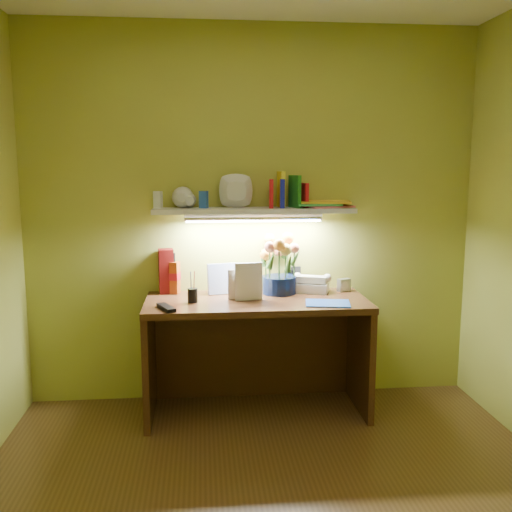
{
  "coord_description": "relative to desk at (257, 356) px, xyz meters",
  "views": [
    {
      "loc": [
        -0.34,
        -2.29,
        1.59
      ],
      "look_at": [
        0.01,
        1.35,
        1.0
      ],
      "focal_mm": 40.0,
      "sensor_mm": 36.0,
      "label": 1
    }
  ],
  "objects": [
    {
      "name": "desk_book_b",
      "position": [
        -0.14,
        -0.03,
        0.5
      ],
      "size": [
        0.18,
        0.04,
        0.24
      ],
      "primitive_type": "imported",
      "rotation": [
        0.0,
        0.0,
        0.12
      ],
      "color": "silver",
      "rests_on": "desk"
    },
    {
      "name": "wall_shelf",
      "position": [
        0.0,
        0.18,
        0.96
      ],
      "size": [
        1.31,
        0.31,
        0.26
      ],
      "color": "silver",
      "rests_on": "ground"
    },
    {
      "name": "desk",
      "position": [
        0.0,
        0.0,
        0.0
      ],
      "size": [
        1.4,
        0.6,
        0.75
      ],
      "primitive_type": "cube",
      "color": "#361F0E",
      "rests_on": "ground"
    },
    {
      "name": "tv_remote",
      "position": [
        -0.55,
        -0.2,
        0.39
      ],
      "size": [
        0.13,
        0.19,
        0.02
      ],
      "primitive_type": "cube",
      "rotation": [
        0.0,
        0.0,
        0.43
      ],
      "color": "black",
      "rests_on": "desk"
    },
    {
      "name": "whisky_box",
      "position": [
        -0.58,
        0.24,
        0.52
      ],
      "size": [
        0.11,
        0.11,
        0.29
      ],
      "primitive_type": "cube",
      "rotation": [
        0.0,
        0.0,
        0.13
      ],
      "color": "#520907",
      "rests_on": "desk"
    },
    {
      "name": "telephone",
      "position": [
        0.39,
        0.18,
        0.44
      ],
      "size": [
        0.25,
        0.22,
        0.13
      ],
      "primitive_type": null,
      "rotation": [
        0.0,
        0.0,
        -0.35
      ],
      "color": "silver",
      "rests_on": "desk"
    },
    {
      "name": "art_card",
      "position": [
        -0.21,
        0.19,
        0.48
      ],
      "size": [
        0.21,
        0.09,
        0.2
      ],
      "primitive_type": null,
      "rotation": [
        0.0,
        0.0,
        0.23
      ],
      "color": "white",
      "rests_on": "desk"
    },
    {
      "name": "whisky_bottle",
      "position": [
        -0.53,
        0.23,
        0.51
      ],
      "size": [
        0.09,
        0.09,
        0.27
      ],
      "primitive_type": null,
      "rotation": [
        0.0,
        0.0,
        -0.28
      ],
      "color": "#A03C11",
      "rests_on": "desk"
    },
    {
      "name": "desk_book_a",
      "position": [
        -0.18,
        0.01,
        0.47
      ],
      "size": [
        0.14,
        0.02,
        0.19
      ],
      "primitive_type": "imported",
      "rotation": [
        0.0,
        0.0,
        -0.03
      ],
      "color": "beige",
      "rests_on": "desk"
    },
    {
      "name": "pen_cup",
      "position": [
        -0.4,
        -0.04,
        0.45
      ],
      "size": [
        0.08,
        0.08,
        0.15
      ],
      "primitive_type": "cylinder",
      "rotation": [
        0.0,
        0.0,
        0.32
      ],
      "color": "black",
      "rests_on": "desk"
    },
    {
      "name": "flower_bouquet",
      "position": [
        0.16,
        0.16,
        0.57
      ],
      "size": [
        0.32,
        0.32,
        0.4
      ],
      "primitive_type": null,
      "rotation": [
        0.0,
        0.0,
        0.33
      ],
      "color": "#091433",
      "rests_on": "desk"
    },
    {
      "name": "blue_folder",
      "position": [
        0.42,
        -0.16,
        0.38
      ],
      "size": [
        0.3,
        0.24,
        0.01
      ],
      "primitive_type": "cube",
      "rotation": [
        0.0,
        0.0,
        -0.18
      ],
      "color": "blue",
      "rests_on": "desk"
    },
    {
      "name": "desk_clock",
      "position": [
        0.61,
        0.18,
        0.42
      ],
      "size": [
        0.1,
        0.07,
        0.09
      ],
      "primitive_type": "cube",
      "rotation": [
        0.0,
        0.0,
        0.39
      ],
      "color": "#BCBCC1",
      "rests_on": "desk"
    }
  ]
}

